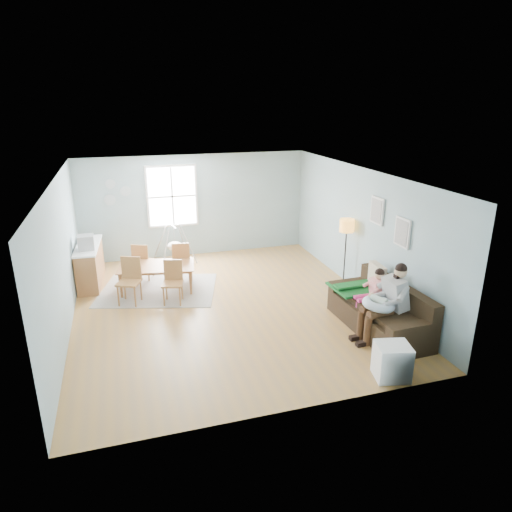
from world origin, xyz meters
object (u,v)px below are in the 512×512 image
object	(u,v)px
toddler	(373,288)
floor_lamp	(347,231)
baby_swing	(175,245)
chair_sw	(130,277)
chair_nw	(142,260)
chair_ne	(181,258)
sofa	(381,313)
dining_table	(157,278)
chair_se	(173,279)
father	(387,300)
storage_cube	(391,361)
monitor	(86,242)
counter	(90,264)

from	to	relation	value
toddler	floor_lamp	distance (m)	1.97
baby_swing	chair_sw	bearing A→B (deg)	-117.49
chair_nw	chair_ne	bearing A→B (deg)	-15.81
sofa	dining_table	size ratio (longest dim) A/B	1.36
chair_sw	baby_swing	size ratio (longest dim) A/B	0.92
toddler	floor_lamp	world-z (taller)	floor_lamp
dining_table	chair_sw	world-z (taller)	chair_sw
chair_se	chair_nw	world-z (taller)	same
father	baby_swing	xyz separation A→B (m)	(-3.04, 5.20, -0.32)
storage_cube	chair_ne	distance (m)	5.52
toddler	baby_swing	size ratio (longest dim) A/B	0.86
storage_cube	monitor	size ratio (longest dim) A/B	1.71
chair_nw	counter	xyz separation A→B (m)	(-1.15, 0.14, -0.04)
sofa	floor_lamp	size ratio (longest dim) A/B	1.42
dining_table	chair_nw	size ratio (longest dim) A/B	1.82
toddler	storage_cube	distance (m)	1.80
monitor	baby_swing	world-z (taller)	monitor
monitor	father	bearing A→B (deg)	-37.39
chair_sw	sofa	bearing A→B (deg)	-30.40
baby_swing	chair_ne	bearing A→B (deg)	-90.57
chair_sw	chair_se	distance (m)	0.89
father	chair_se	bearing A→B (deg)	142.14
chair_sw	toddler	bearing A→B (deg)	-28.86
chair_se	baby_swing	world-z (taller)	baby_swing
chair_se	chair_nw	distance (m)	1.53
sofa	monitor	world-z (taller)	monitor
chair_se	baby_swing	xyz separation A→B (m)	(0.35, 2.56, -0.08)
floor_lamp	chair_se	xyz separation A→B (m)	(-3.81, 0.26, -0.79)
floor_lamp	storage_cube	size ratio (longest dim) A/B	2.67
dining_table	counter	distance (m)	1.68
chair_ne	chair_sw	bearing A→B (deg)	-141.80
toddler	floor_lamp	bearing A→B (deg)	78.59
counter	monitor	size ratio (longest dim) A/B	4.91
chair_sw	chair_nw	distance (m)	1.23
monitor	floor_lamp	bearing A→B (deg)	-15.38
monitor	baby_swing	size ratio (longest dim) A/B	0.33
toddler	counter	xyz separation A→B (m)	(-5.13, 3.69, -0.28)
storage_cube	dining_table	xyz separation A→B (m)	(-3.10, 4.45, 0.01)
chair_nw	counter	size ratio (longest dim) A/B	0.53
toddler	counter	distance (m)	6.32
chair_se	chair_sw	bearing A→B (deg)	163.95
chair_nw	monitor	distance (m)	1.31
floor_lamp	dining_table	world-z (taller)	floor_lamp
baby_swing	floor_lamp	bearing A→B (deg)	-39.23
floor_lamp	chair_nw	distance (m)	4.73
father	counter	world-z (taller)	father
dining_table	storage_cube	bearing A→B (deg)	-45.42
chair_se	monitor	world-z (taller)	monitor
counter	chair_se	bearing A→B (deg)	-42.86
toddler	storage_cube	size ratio (longest dim) A/B	1.54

